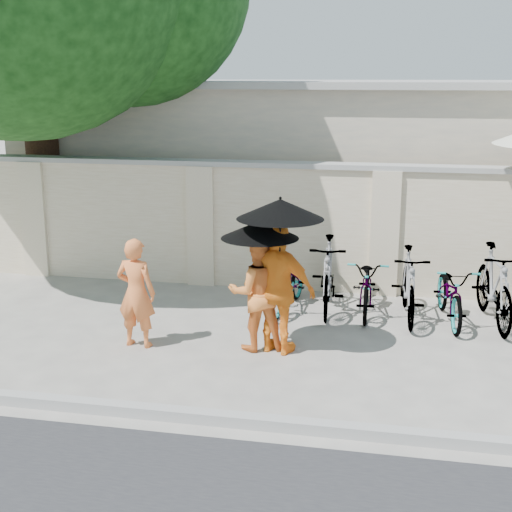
# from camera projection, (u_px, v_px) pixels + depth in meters

# --- Properties ---
(ground) EXTENTS (80.00, 80.00, 0.00)m
(ground) POSITION_uv_depth(u_px,v_px,m) (213.00, 357.00, 8.94)
(ground) COLOR #A7A297
(kerb) EXTENTS (40.00, 0.16, 0.12)m
(kerb) POSITION_uv_depth(u_px,v_px,m) (171.00, 414.00, 7.31)
(kerb) COLOR #989895
(kerb) RESTS_ON ground
(compound_wall) EXTENTS (20.00, 0.30, 2.00)m
(compound_wall) POSITION_uv_depth(u_px,v_px,m) (322.00, 230.00, 11.54)
(compound_wall) COLOR beige
(compound_wall) RESTS_ON ground
(building_behind) EXTENTS (14.00, 6.00, 3.20)m
(building_behind) POSITION_uv_depth(u_px,v_px,m) (391.00, 166.00, 14.81)
(building_behind) COLOR beige
(building_behind) RESTS_ON ground
(monk_left) EXTENTS (0.56, 0.40, 1.44)m
(monk_left) POSITION_uv_depth(u_px,v_px,m) (136.00, 293.00, 9.14)
(monk_left) COLOR orange
(monk_left) RESTS_ON ground
(monk_center) EXTENTS (0.88, 0.78, 1.51)m
(monk_center) POSITION_uv_depth(u_px,v_px,m) (257.00, 292.00, 9.03)
(monk_center) COLOR orange
(monk_center) RESTS_ON ground
(parasol_center) EXTENTS (0.97, 0.97, 0.85)m
(parasol_center) POSITION_uv_depth(u_px,v_px,m) (260.00, 229.00, 8.74)
(parasol_center) COLOR black
(parasol_center) RESTS_ON ground
(monk_right) EXTENTS (1.05, 0.69, 1.67)m
(monk_right) POSITION_uv_depth(u_px,v_px,m) (279.00, 289.00, 8.89)
(monk_right) COLOR orange
(monk_right) RESTS_ON ground
(parasol_right) EXTENTS (1.07, 1.07, 1.05)m
(parasol_right) POSITION_uv_depth(u_px,v_px,m) (280.00, 209.00, 8.56)
(parasol_right) COLOR black
(parasol_right) RESTS_ON ground
(bike_0) EXTENTS (0.78, 1.69, 0.86)m
(bike_0) POSITION_uv_depth(u_px,v_px,m) (288.00, 282.00, 10.64)
(bike_0) COLOR gray
(bike_0) RESTS_ON ground
(bike_1) EXTENTS (0.63, 1.85, 1.10)m
(bike_1) POSITION_uv_depth(u_px,v_px,m) (328.00, 275.00, 10.57)
(bike_1) COLOR gray
(bike_1) RESTS_ON ground
(bike_2) EXTENTS (0.63, 1.67, 0.87)m
(bike_2) POSITION_uv_depth(u_px,v_px,m) (368.00, 285.00, 10.48)
(bike_2) COLOR gray
(bike_2) RESTS_ON ground
(bike_3) EXTENTS (0.61, 1.75, 1.03)m
(bike_3) POSITION_uv_depth(u_px,v_px,m) (409.00, 285.00, 10.19)
(bike_3) COLOR gray
(bike_3) RESTS_ON ground
(bike_4) EXTENTS (0.78, 1.71, 0.87)m
(bike_4) POSITION_uv_depth(u_px,v_px,m) (451.00, 293.00, 10.09)
(bike_4) COLOR gray
(bike_4) RESTS_ON ground
(bike_5) EXTENTS (0.77, 1.91, 1.12)m
(bike_5) POSITION_uv_depth(u_px,v_px,m) (494.00, 286.00, 9.99)
(bike_5) COLOR gray
(bike_5) RESTS_ON ground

